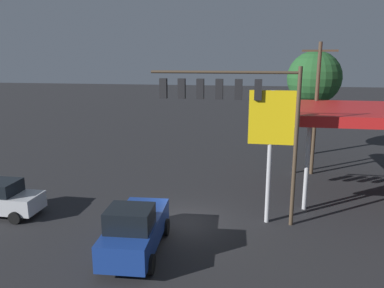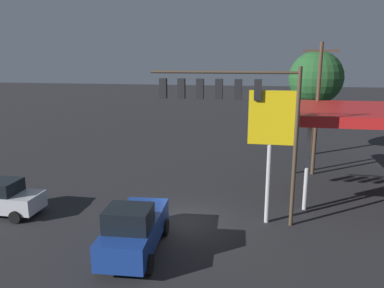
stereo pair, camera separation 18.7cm
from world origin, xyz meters
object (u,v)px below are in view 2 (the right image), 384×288
at_px(price_sign, 271,127).
at_px(utility_pole, 317,106).
at_px(pickup_parked, 134,229).
at_px(traffic_signal_assembly, 233,102).
at_px(sedan_far, 1,198).
at_px(street_tree, 316,78).

bearing_deg(price_sign, utility_pole, -110.36).
bearing_deg(pickup_parked, traffic_signal_assembly, 133.84).
relative_size(pickup_parked, sedan_far, 1.20).
distance_m(utility_pole, street_tree, 6.18).
relative_size(traffic_signal_assembly, pickup_parked, 1.50).
relative_size(traffic_signal_assembly, sedan_far, 1.80).
distance_m(sedan_far, street_tree, 25.28).
relative_size(price_sign, street_tree, 0.76).
bearing_deg(sedan_far, street_tree, -138.24).
distance_m(traffic_signal_assembly, street_tree, 16.19).
bearing_deg(utility_pole, pickup_parked, 55.81).
relative_size(price_sign, sedan_far, 1.54).
xyz_separation_m(traffic_signal_assembly, sedan_far, (12.32, 1.55, -5.27)).
height_order(traffic_signal_assembly, utility_pole, utility_pole).
relative_size(sedan_far, street_tree, 0.49).
relative_size(pickup_parked, street_tree, 0.59).
bearing_deg(sedan_far, traffic_signal_assembly, -173.65).
relative_size(utility_pole, price_sign, 1.38).
relative_size(utility_pole, street_tree, 1.05).
bearing_deg(price_sign, street_tree, -104.61).
distance_m(traffic_signal_assembly, sedan_far, 13.49).
bearing_deg(price_sign, traffic_signal_assembly, 3.22).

